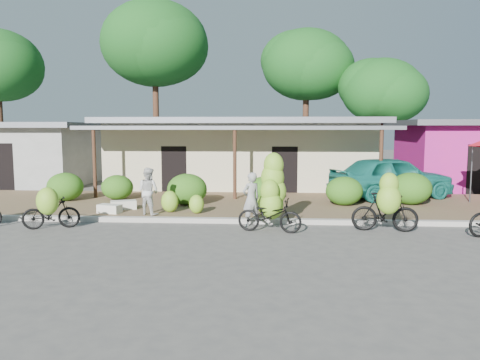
# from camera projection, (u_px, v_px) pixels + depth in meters

# --- Properties ---
(ground) EXTENTS (100.00, 100.00, 0.00)m
(ground) POSITION_uv_depth(u_px,v_px,m) (218.00, 238.00, 12.34)
(ground) COLOR #514E4B
(ground) RESTS_ON ground
(sidewalk) EXTENTS (60.00, 6.00, 0.12)m
(sidewalk) POSITION_uv_depth(u_px,v_px,m) (233.00, 205.00, 17.29)
(sidewalk) COLOR brown
(sidewalk) RESTS_ON ground
(curb) EXTENTS (60.00, 0.25, 0.15)m
(curb) POSITION_uv_depth(u_px,v_px,m) (225.00, 221.00, 14.31)
(curb) COLOR #A8A399
(curb) RESTS_ON ground
(shop_main) EXTENTS (13.00, 8.50, 3.35)m
(shop_main) POSITION_uv_depth(u_px,v_px,m) (242.00, 152.00, 22.99)
(shop_main) COLOR beige
(shop_main) RESTS_ON ground
(shop_pink) EXTENTS (6.00, 6.00, 3.25)m
(shop_pink) POSITION_uv_depth(u_px,v_px,m) (461.00, 153.00, 22.39)
(shop_pink) COLOR #BA1C78
(shop_pink) RESTS_ON ground
(shop_grey) EXTENTS (7.00, 6.00, 3.15)m
(shop_grey) POSITION_uv_depth(u_px,v_px,m) (26.00, 153.00, 23.75)
(shop_grey) COLOR #A2A19C
(shop_grey) RESTS_ON ground
(tree_far_center) EXTENTS (6.34, 6.32, 10.38)m
(tree_far_center) POSITION_uv_depth(u_px,v_px,m) (152.00, 42.00, 27.79)
(tree_far_center) COLOR #4A2A1D
(tree_far_center) RESTS_ON ground
(tree_center_right) EXTENTS (5.36, 5.26, 8.72)m
(tree_center_right) POSITION_uv_depth(u_px,v_px,m) (303.00, 63.00, 27.85)
(tree_center_right) COLOR #4A2A1D
(tree_center_right) RESTS_ON ground
(tree_near_right) EXTENTS (4.59, 4.42, 6.72)m
(tree_near_right) POSITION_uv_depth(u_px,v_px,m) (378.00, 89.00, 25.81)
(tree_near_right) COLOR #4A2A1D
(tree_near_right) RESTS_ON ground
(hedge_0) EXTENTS (1.38, 1.24, 1.08)m
(hedge_0) POSITION_uv_depth(u_px,v_px,m) (65.00, 187.00, 17.87)
(hedge_0) COLOR #265613
(hedge_0) RESTS_ON sidewalk
(hedge_1) EXTENTS (1.23, 1.11, 0.96)m
(hedge_1) POSITION_uv_depth(u_px,v_px,m) (117.00, 187.00, 18.13)
(hedge_1) COLOR #265613
(hedge_1) RESTS_ON sidewalk
(hedge_2) EXTENTS (1.45, 1.31, 1.13)m
(hedge_2) POSITION_uv_depth(u_px,v_px,m) (187.00, 189.00, 16.91)
(hedge_2) COLOR #265613
(hedge_2) RESTS_ON sidewalk
(hedge_3) EXTENTS (1.19, 1.07, 0.93)m
(hedge_3) POSITION_uv_depth(u_px,v_px,m) (263.00, 189.00, 17.82)
(hedge_3) COLOR #265613
(hedge_3) RESTS_ON sidewalk
(hedge_4) EXTENTS (1.33, 1.19, 1.04)m
(hedge_4) POSITION_uv_depth(u_px,v_px,m) (344.00, 191.00, 16.81)
(hedge_4) COLOR #265613
(hedge_4) RESTS_ON sidewalk
(hedge_5) EXTENTS (1.49, 1.35, 1.17)m
(hedge_5) POSITION_uv_depth(u_px,v_px,m) (411.00, 189.00, 16.96)
(hedge_5) COLOR #265613
(hedge_5) RESTS_ON sidewalk
(bike_left) EXTENTS (1.65, 1.35, 1.29)m
(bike_left) POSITION_uv_depth(u_px,v_px,m) (50.00, 210.00, 13.28)
(bike_left) COLOR black
(bike_left) RESTS_ON ground
(bike_center) EXTENTS (1.89, 1.33, 2.20)m
(bike_center) POSITION_uv_depth(u_px,v_px,m) (271.00, 200.00, 13.24)
(bike_center) COLOR black
(bike_center) RESTS_ON ground
(bike_right) EXTENTS (1.87, 1.27, 1.72)m
(bike_right) POSITION_uv_depth(u_px,v_px,m) (386.00, 207.00, 12.91)
(bike_right) COLOR black
(bike_right) RESTS_ON ground
(loose_banana_a) EXTENTS (0.58, 0.49, 0.72)m
(loose_banana_a) POSITION_uv_depth(u_px,v_px,m) (170.00, 201.00, 15.44)
(loose_banana_a) COLOR #7DBB2E
(loose_banana_a) RESTS_ON sidewalk
(loose_banana_b) EXTENTS (0.49, 0.42, 0.62)m
(loose_banana_b) POSITION_uv_depth(u_px,v_px,m) (197.00, 204.00, 15.21)
(loose_banana_b) COLOR #7DBB2E
(loose_banana_b) RESTS_ON sidewalk
(loose_banana_c) EXTENTS (0.53, 0.45, 0.66)m
(loose_banana_c) POSITION_uv_depth(u_px,v_px,m) (265.00, 204.00, 15.04)
(loose_banana_c) COLOR #7DBB2E
(loose_banana_c) RESTS_ON sidewalk
(sack_near) EXTENTS (0.94, 0.68, 0.30)m
(sack_near) POSITION_uv_depth(u_px,v_px,m) (123.00, 205.00, 16.00)
(sack_near) COLOR white
(sack_near) RESTS_ON sidewalk
(sack_far) EXTENTS (0.82, 0.56, 0.28)m
(sack_far) POSITION_uv_depth(u_px,v_px,m) (110.00, 209.00, 15.32)
(sack_far) COLOR white
(sack_far) RESTS_ON sidewalk
(vendor) EXTENTS (0.70, 0.64, 1.59)m
(vendor) POSITION_uv_depth(u_px,v_px,m) (251.00, 199.00, 13.85)
(vendor) COLOR gray
(vendor) RESTS_ON ground
(bystander) EXTENTS (0.91, 0.84, 1.52)m
(bystander) POSITION_uv_depth(u_px,v_px,m) (148.00, 191.00, 14.98)
(bystander) COLOR beige
(bystander) RESTS_ON sidewalk
(teal_van) EXTENTS (5.31, 3.59, 1.68)m
(teal_van) POSITION_uv_depth(u_px,v_px,m) (391.00, 177.00, 18.48)
(teal_van) COLOR #186F65
(teal_van) RESTS_ON sidewalk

